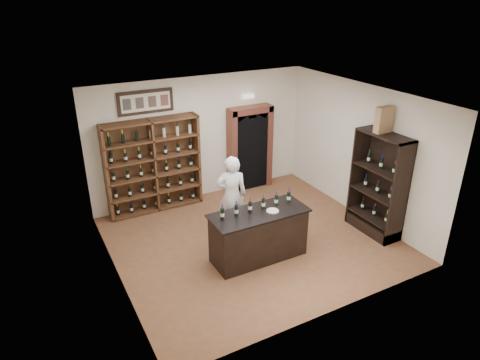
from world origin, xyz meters
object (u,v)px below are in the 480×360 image
at_px(wine_shelf, 153,165).
at_px(shopkeeper, 232,196).
at_px(tasting_counter, 259,235).
at_px(counter_bottle_0, 222,214).
at_px(side_cabinet, 377,199).
at_px(wine_crate, 384,120).

xyz_separation_m(wine_shelf, shopkeeper, (1.07, -1.86, -0.22)).
bearing_deg(tasting_counter, counter_bottle_0, 172.90).
relative_size(tasting_counter, shopkeeper, 1.07).
xyz_separation_m(counter_bottle_0, shopkeeper, (0.69, 0.98, -0.23)).
relative_size(side_cabinet, shopkeeper, 1.25).
height_order(counter_bottle_0, wine_crate, wine_crate).
distance_m(tasting_counter, side_cabinet, 2.75).
relative_size(side_cabinet, wine_crate, 4.21).
height_order(wine_shelf, side_cabinet, same).
relative_size(wine_shelf, side_cabinet, 1.00).
distance_m(wine_shelf, side_cabinet, 5.02).
bearing_deg(side_cabinet, wine_crate, 101.32).
distance_m(tasting_counter, counter_bottle_0, 0.95).
distance_m(wine_shelf, shopkeeper, 2.16).
bearing_deg(tasting_counter, wine_shelf, 110.56).
distance_m(counter_bottle_0, shopkeeper, 1.22).
bearing_deg(counter_bottle_0, tasting_counter, -7.10).
distance_m(tasting_counter, wine_crate, 3.35).
height_order(counter_bottle_0, shopkeeper, shopkeeper).
xyz_separation_m(counter_bottle_0, wine_crate, (3.42, -0.28, 1.35)).
height_order(tasting_counter, wine_crate, wine_crate).
bearing_deg(side_cabinet, wine_shelf, 139.79).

